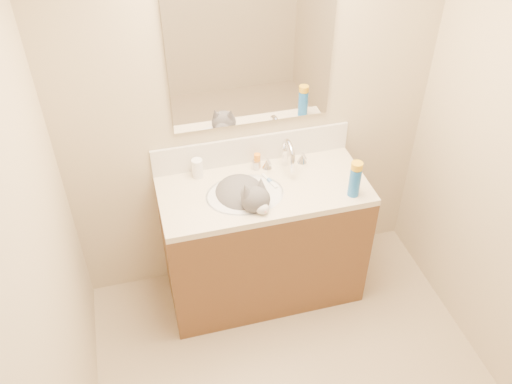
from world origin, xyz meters
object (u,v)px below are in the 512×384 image
silver_jar (256,165)px  amber_bottle (257,161)px  spray_can (355,182)px  vanity_cabinet (263,244)px  cat (244,198)px  pill_bottle (197,168)px  faucet (287,157)px  basin (245,204)px

silver_jar → amber_bottle: 0.02m
silver_jar → spray_can: size_ratio=0.31×
vanity_cabinet → cat: 0.45m
cat → pill_bottle: bearing=113.5°
amber_bottle → spray_can: spray_can is taller
pill_bottle → spray_can: spray_can is taller
silver_jar → vanity_cabinet: bearing=-90.9°
cat → amber_bottle: bearing=39.2°
faucet → silver_jar: bearing=164.3°
basin → cat: bearing=-159.3°
vanity_cabinet → cat: size_ratio=2.61×
silver_jar → faucet: bearing=-15.7°
silver_jar → basin: bearing=-119.6°
basin → vanity_cabinet: bearing=14.0°
vanity_cabinet → faucet: bearing=37.3°
basin → faucet: size_ratio=1.61×
faucet → pill_bottle: size_ratio=2.40×
vanity_cabinet → spray_can: bearing=-21.8°
vanity_cabinet → basin: size_ratio=2.67×
amber_bottle → vanity_cabinet: bearing=-93.7°
faucet → spray_can: 0.43m
silver_jar → amber_bottle: bearing=40.1°
basin → silver_jar: size_ratio=8.28×
silver_jar → spray_can: bearing=-38.9°
pill_bottle → faucet: bearing=-7.1°
faucet → vanity_cabinet: bearing=-142.7°
vanity_cabinet → basin: basin is taller
faucet → basin: bearing=-150.9°
amber_bottle → spray_can: bearing=-40.1°
faucet → amber_bottle: 0.18m
amber_bottle → pill_bottle: bearing=178.8°
vanity_cabinet → spray_can: size_ratio=6.79×
silver_jar → amber_bottle: amber_bottle is taller
faucet → pill_bottle: faucet is taller
basin → spray_can: size_ratio=2.55×
basin → pill_bottle: bearing=134.0°
basin → pill_bottle: 0.35m
basin → spray_can: spray_can is taller
vanity_cabinet → pill_bottle: 0.65m
amber_bottle → basin: bearing=-120.5°
vanity_cabinet → spray_can: spray_can is taller
silver_jar → amber_bottle: (0.01, 0.01, 0.02)m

